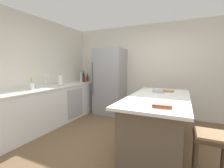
{
  "coord_description": "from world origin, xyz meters",
  "views": [
    {
      "loc": [
        0.83,
        -2.29,
        1.42
      ],
      "look_at": [
        -0.71,
        1.01,
        1.0
      ],
      "focal_mm": 24.75,
      "sensor_mm": 36.0,
      "label": 1
    }
  ],
  "objects": [
    {
      "name": "counter_run_left",
      "position": [
        -2.08,
        0.54,
        0.46
      ],
      "size": [
        0.68,
        3.16,
        0.93
      ],
      "color": "white",
      "rests_on": "ground_plane"
    },
    {
      "name": "paper_towel_roll",
      "position": [
        -2.03,
        0.71,
        1.06
      ],
      "size": [
        0.14,
        0.14,
        0.31
      ],
      "color": "gray",
      "rests_on": "counter_run_left"
    },
    {
      "name": "olive_oil_bottle",
      "position": [
        -2.15,
        1.9,
        1.04
      ],
      "size": [
        0.06,
        0.06,
        0.27
      ],
      "color": "olive",
      "rests_on": "counter_run_left"
    },
    {
      "name": "kitchen_island",
      "position": [
        0.45,
        0.43,
        0.46
      ],
      "size": [
        0.98,
        2.07,
        0.9
      ],
      "color": "brown",
      "rests_on": "ground_plane"
    },
    {
      "name": "wine_bottle",
      "position": [
        -2.09,
        1.8,
        1.07
      ],
      "size": [
        0.06,
        0.06,
        0.35
      ],
      "color": "#19381E",
      "rests_on": "counter_run_left"
    },
    {
      "name": "refrigerator",
      "position": [
        -1.18,
        1.86,
        0.96
      ],
      "size": [
        0.85,
        0.72,
        1.93
      ],
      "color": "#93969B",
      "rests_on": "ground_plane"
    },
    {
      "name": "bar_stool",
      "position": [
        1.14,
        -0.33,
        0.55
      ],
      "size": [
        0.36,
        0.36,
        0.67
      ],
      "color": "#473828",
      "rests_on": "ground_plane"
    },
    {
      "name": "syrup_bottle",
      "position": [
        -2.07,
        2.0,
        1.02
      ],
      "size": [
        0.07,
        0.07,
        0.26
      ],
      "color": "#5B3319",
      "rests_on": "counter_run_left"
    },
    {
      "name": "soda_bottle",
      "position": [
        -2.06,
        1.62,
        1.07
      ],
      "size": [
        0.06,
        0.06,
        0.36
      ],
      "color": "silver",
      "rests_on": "counter_run_left"
    },
    {
      "name": "flower_vase",
      "position": [
        -2.08,
        -0.08,
        1.02
      ],
      "size": [
        0.09,
        0.09,
        0.27
      ],
      "color": "silver",
      "rests_on": "counter_run_left"
    },
    {
      "name": "mixing_bowl",
      "position": [
        0.38,
        0.82,
        0.94
      ],
      "size": [
        0.22,
        0.22,
        0.07
      ],
      "color": "#B2B5BA",
      "rests_on": "kitchen_island"
    },
    {
      "name": "hot_sauce_bottle",
      "position": [
        -1.98,
        1.72,
        1.01
      ],
      "size": [
        0.05,
        0.05,
        0.21
      ],
      "color": "red",
      "rests_on": "counter_run_left"
    },
    {
      "name": "cutting_board",
      "position": [
        0.48,
        1.06,
        0.91
      ],
      "size": [
        0.36,
        0.25,
        0.02
      ],
      "color": "#9E7042",
      "rests_on": "kitchen_island"
    },
    {
      "name": "cookbook_stack",
      "position": [
        0.6,
        -0.28,
        0.92
      ],
      "size": [
        0.24,
        0.19,
        0.04
      ],
      "color": "gold",
      "rests_on": "kitchen_island"
    },
    {
      "name": "wall_left",
      "position": [
        -2.45,
        0.0,
        1.3
      ],
      "size": [
        0.1,
        6.0,
        2.6
      ],
      "primitive_type": "cube",
      "color": "silver",
      "rests_on": "ground_plane"
    },
    {
      "name": "sink_faucet",
      "position": [
        -2.12,
        0.33,
        1.08
      ],
      "size": [
        0.15,
        0.05,
        0.3
      ],
      "color": "silver",
      "rests_on": "counter_run_left"
    },
    {
      "name": "wall_rear",
      "position": [
        0.0,
        2.25,
        1.3
      ],
      "size": [
        6.0,
        0.1,
        2.6
      ],
      "primitive_type": "cube",
      "color": "silver",
      "rests_on": "ground_plane"
    },
    {
      "name": "ground_plane",
      "position": [
        0.0,
        0.0,
        0.0
      ],
      "size": [
        7.2,
        7.2,
        0.0
      ],
      "primitive_type": "plane",
      "color": "brown"
    }
  ]
}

